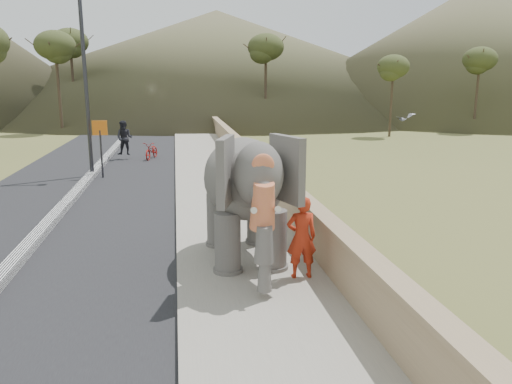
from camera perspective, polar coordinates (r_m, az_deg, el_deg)
ground at (r=7.55m, az=3.32°, el=-19.28°), size 160.00×160.00×0.00m
road at (r=17.11m, az=-20.93°, el=-1.67°), size 7.00×120.00×0.03m
median at (r=17.09m, az=-20.95°, el=-1.36°), size 0.35×120.00×0.22m
walkway at (r=16.78m, az=-4.01°, el=-0.91°), size 3.00×120.00×0.15m
parapet at (r=16.90m, az=1.55°, el=0.86°), size 0.30×120.00×1.10m
lamppost at (r=21.97m, az=-18.26°, el=14.30°), size 1.76×0.36×8.00m
signboard at (r=21.59m, az=-17.35°, el=5.80°), size 0.60×0.08×2.40m
distant_car at (r=45.14m, az=18.14°, el=7.84°), size 4.34×1.99×1.44m
bus_white at (r=50.13m, az=25.07°, el=8.65°), size 11.28×4.99×3.10m
hill_right at (r=69.36m, az=24.41°, el=14.84°), size 56.00×56.00×16.00m
hill_far at (r=76.59m, az=-4.46°, el=14.82°), size 80.00×80.00×14.00m
elephant_and_man at (r=10.87m, az=-1.27°, el=-0.44°), size 2.26×3.90×2.79m
motorcyclist at (r=26.44m, az=-13.39°, el=5.35°), size 2.35×1.81×2.01m
trees at (r=34.55m, az=-8.86°, el=12.43°), size 48.57×42.52×9.20m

